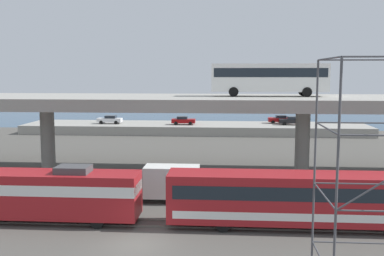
% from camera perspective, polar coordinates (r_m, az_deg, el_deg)
% --- Properties ---
extents(ground_plane, '(260.00, 260.00, 0.00)m').
position_cam_1_polar(ground_plane, '(30.27, -7.03, -14.19)').
color(ground_plane, '#4C4944').
extents(rail_strip_near, '(110.00, 0.12, 0.12)m').
position_cam_1_polar(rail_strip_near, '(33.29, -5.89, -12.08)').
color(rail_strip_near, '#59544C').
rests_on(rail_strip_near, ground_plane).
extents(rail_strip_far, '(110.00, 0.12, 0.12)m').
position_cam_1_polar(rail_strip_far, '(34.60, -5.47, -11.33)').
color(rail_strip_far, '#59544C').
rests_on(rail_strip_far, ground_plane).
extents(train_locomotive, '(15.38, 3.04, 4.18)m').
position_cam_1_polar(train_locomotive, '(35.77, -19.35, -7.53)').
color(train_locomotive, maroon).
rests_on(train_locomotive, ground_plane).
extents(train_coach_lead, '(22.31, 3.04, 3.86)m').
position_cam_1_polar(train_coach_lead, '(33.60, 16.50, -8.39)').
color(train_coach_lead, maroon).
rests_on(train_coach_lead, ground_plane).
extents(highway_overpass, '(96.00, 12.68, 8.41)m').
position_cam_1_polar(highway_overpass, '(48.12, -2.49, 3.04)').
color(highway_overpass, gray).
rests_on(highway_overpass, ground_plane).
extents(transit_bus_on_overpass, '(12.00, 2.68, 3.40)m').
position_cam_1_polar(transit_bus_on_overpass, '(48.70, 9.63, 6.34)').
color(transit_bus_on_overpass, silver).
rests_on(transit_bus_on_overpass, highway_overpass).
extents(service_truck_west, '(6.80, 2.46, 3.04)m').
position_cam_1_polar(service_truck_west, '(39.11, -3.83, -6.77)').
color(service_truck_west, '#515459').
rests_on(service_truck_west, ground_plane).
extents(scaffolding_tower, '(4.39, 4.39, 11.51)m').
position_cam_1_polar(scaffolding_tower, '(20.63, 22.12, -6.67)').
color(scaffolding_tower, '#47474C').
rests_on(scaffolding_tower, ground_plane).
extents(pier_parking_lot, '(61.88, 10.84, 1.59)m').
position_cam_1_polar(pier_parking_lot, '(83.48, 0.38, -0.02)').
color(pier_parking_lot, gray).
rests_on(pier_parking_lot, ground_plane).
extents(parked_car_0, '(4.20, 1.97, 1.50)m').
position_cam_1_polar(parked_car_0, '(82.06, -1.10, 0.96)').
color(parked_car_0, maroon).
rests_on(parked_car_0, pier_parking_lot).
extents(parked_car_1, '(4.58, 1.88, 1.50)m').
position_cam_1_polar(parked_car_1, '(83.62, 12.40, 0.91)').
color(parked_car_1, black).
rests_on(parked_car_1, pier_parking_lot).
extents(parked_car_2, '(4.23, 2.00, 1.50)m').
position_cam_1_polar(parked_car_2, '(85.80, 10.91, 1.10)').
color(parked_car_2, maroon).
rests_on(parked_car_2, pier_parking_lot).
extents(parked_car_3, '(4.42, 1.87, 1.50)m').
position_cam_1_polar(parked_car_3, '(84.90, -10.21, 1.05)').
color(parked_car_3, silver).
rests_on(parked_car_3, pier_parking_lot).
extents(harbor_water, '(140.00, 36.00, 0.01)m').
position_cam_1_polar(harbor_water, '(106.38, 1.23, 1.04)').
color(harbor_water, navy).
rests_on(harbor_water, ground_plane).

